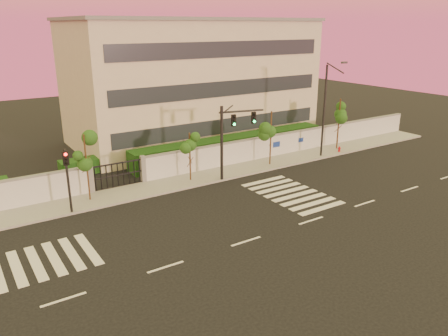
{
  "coord_description": "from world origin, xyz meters",
  "views": [
    {
      "loc": [
        -13.11,
        -17.75,
        11.62
      ],
      "look_at": [
        2.45,
        6.0,
        2.26
      ],
      "focal_mm": 35.0,
      "sensor_mm": 36.0,
      "label": 1
    }
  ],
  "objects": [
    {
      "name": "street_tree_f",
      "position": [
        18.51,
        10.49,
        3.68
      ],
      "size": [
        1.63,
        1.3,
        5.0
      ],
      "color": "#382314",
      "rests_on": "ground"
    },
    {
      "name": "traffic_signal_secondary",
      "position": [
        -7.19,
        9.18,
        2.75
      ],
      "size": [
        0.34,
        0.33,
        4.34
      ],
      "rotation": [
        0.0,
        0.0,
        -0.21
      ],
      "color": "black",
      "rests_on": "ground"
    },
    {
      "name": "fire_hydrant",
      "position": [
        17.81,
        9.53,
        0.33
      ],
      "size": [
        0.26,
        0.25,
        0.67
      ],
      "rotation": [
        0.0,
        0.0,
        0.16
      ],
      "color": "#A80B15",
      "rests_on": "ground"
    },
    {
      "name": "street_tree_c",
      "position": [
        -5.54,
        10.66,
        3.5
      ],
      "size": [
        1.32,
        1.05,
        4.76
      ],
      "color": "#382314",
      "rests_on": "ground"
    },
    {
      "name": "institutional_building",
      "position": [
        9.0,
        21.99,
        6.16
      ],
      "size": [
        24.4,
        12.4,
        12.25
      ],
      "color": "beige",
      "rests_on": "ground"
    },
    {
      "name": "sidewalk",
      "position": [
        0.0,
        10.5,
        0.07
      ],
      "size": [
        60.0,
        3.0,
        0.15
      ],
      "primitive_type": "cube",
      "color": "gray",
      "rests_on": "ground"
    },
    {
      "name": "traffic_signal_main",
      "position": [
        5.03,
        9.12,
        3.72
      ],
      "size": [
        3.68,
        1.03,
        5.88
      ],
      "rotation": [
        0.0,
        0.0,
        -0.25
      ],
      "color": "black",
      "rests_on": "ground"
    },
    {
      "name": "street_tree_d",
      "position": [
        2.21,
        10.37,
        2.87
      ],
      "size": [
        1.44,
        1.15,
        3.9
      ],
      "color": "#382314",
      "rests_on": "ground"
    },
    {
      "name": "street_tree_e",
      "position": [
        9.89,
        10.13,
        3.5
      ],
      "size": [
        1.5,
        1.19,
        4.76
      ],
      "color": "#382314",
      "rests_on": "ground"
    },
    {
      "name": "perimeter_wall",
      "position": [
        0.1,
        12.0,
        1.07
      ],
      "size": [
        60.0,
        0.36,
        2.2
      ],
      "color": "silver",
      "rests_on": "ground"
    },
    {
      "name": "ground",
      "position": [
        0.0,
        0.0,
        0.0
      ],
      "size": [
        120.0,
        120.0,
        0.0
      ],
      "primitive_type": "plane",
      "color": "black",
      "rests_on": "ground"
    },
    {
      "name": "road_markings",
      "position": [
        -1.58,
        3.76,
        0.01
      ],
      "size": [
        57.0,
        7.62,
        0.02
      ],
      "color": "silver",
      "rests_on": "ground"
    },
    {
      "name": "streetlight_east",
      "position": [
        15.46,
        9.41,
        4.71
      ],
      "size": [
        0.52,
        2.1,
        8.71
      ],
      "color": "black",
      "rests_on": "ground"
    },
    {
      "name": "hedge_row",
      "position": [
        1.17,
        14.74,
        0.82
      ],
      "size": [
        41.0,
        4.25,
        1.8
      ],
      "color": "#103712",
      "rests_on": "ground"
    }
  ]
}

